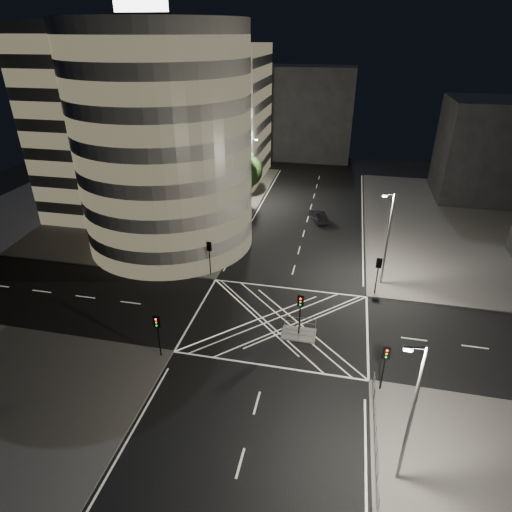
% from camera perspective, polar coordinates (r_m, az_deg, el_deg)
% --- Properties ---
extents(ground, '(120.00, 120.00, 0.00)m').
position_cam_1_polar(ground, '(40.27, 3.12, -8.77)').
color(ground, black).
rests_on(ground, ground).
extents(sidewalk_far_left, '(42.00, 42.00, 0.15)m').
position_cam_1_polar(sidewalk_far_left, '(72.01, -16.69, 7.27)').
color(sidewalk_far_left, '#5A5754').
rests_on(sidewalk_far_left, ground).
extents(central_island, '(3.00, 2.00, 0.15)m').
position_cam_1_polar(central_island, '(38.85, 5.71, -10.31)').
color(central_island, slate).
rests_on(central_island, ground).
extents(office_tower_curved, '(30.00, 29.00, 27.20)m').
position_cam_1_polar(office_tower_curved, '(57.86, -14.74, 15.69)').
color(office_tower_curved, gray).
rests_on(office_tower_curved, sidewalk_far_left).
extents(office_block_rear, '(24.00, 16.00, 22.00)m').
position_cam_1_polar(office_block_rear, '(79.70, -8.00, 18.34)').
color(office_block_rear, gray).
rests_on(office_block_rear, sidewalk_far_left).
extents(building_right_far, '(14.00, 12.00, 15.00)m').
position_cam_1_polar(building_right_far, '(76.85, 28.64, 12.29)').
color(building_right_far, black).
rests_on(building_right_far, sidewalk_far_right).
extents(building_far_end, '(18.00, 8.00, 18.00)m').
position_cam_1_polar(building_far_end, '(91.65, 6.89, 18.26)').
color(building_far_end, black).
rests_on(building_far_end, ground).
extents(tree_a, '(4.48, 4.48, 6.73)m').
position_cam_1_polar(tree_a, '(47.94, -7.46, 3.36)').
color(tree_a, black).
rests_on(tree_a, sidewalk_far_left).
extents(tree_b, '(4.45, 4.45, 7.19)m').
position_cam_1_polar(tree_b, '(52.99, -5.40, 6.46)').
color(tree_b, black).
rests_on(tree_b, sidewalk_far_left).
extents(tree_c, '(4.22, 4.22, 6.85)m').
position_cam_1_polar(tree_c, '(58.45, -3.66, 8.39)').
color(tree_c, black).
rests_on(tree_c, sidewalk_far_left).
extents(tree_d, '(5.28, 5.28, 8.39)m').
position_cam_1_polar(tree_d, '(63.66, -2.23, 10.95)').
color(tree_d, black).
rests_on(tree_d, sidewalk_far_left).
extents(tree_e, '(4.41, 4.41, 6.49)m').
position_cam_1_polar(tree_e, '(69.64, -0.98, 11.26)').
color(tree_e, black).
rests_on(tree_e, sidewalk_far_left).
extents(traffic_signal_fl, '(0.55, 0.22, 4.00)m').
position_cam_1_polar(traffic_signal_fl, '(46.16, -6.23, 0.51)').
color(traffic_signal_fl, black).
rests_on(traffic_signal_fl, sidewalk_far_left).
extents(traffic_signal_nl, '(0.55, 0.22, 4.00)m').
position_cam_1_polar(traffic_signal_nl, '(35.51, -12.98, -9.41)').
color(traffic_signal_nl, black).
rests_on(traffic_signal_nl, sidewalk_near_left).
extents(traffic_signal_fr, '(0.55, 0.22, 4.00)m').
position_cam_1_polar(traffic_signal_fr, '(44.35, 15.97, -1.70)').
color(traffic_signal_fr, black).
rests_on(traffic_signal_fr, sidewalk_far_right).
extents(traffic_signal_nr, '(0.55, 0.22, 4.00)m').
position_cam_1_polar(traffic_signal_nr, '(33.11, 16.83, -13.15)').
color(traffic_signal_nr, black).
rests_on(traffic_signal_nr, sidewalk_near_right).
extents(traffic_signal_island, '(0.55, 0.22, 4.00)m').
position_cam_1_polar(traffic_signal_island, '(37.17, 5.92, -6.86)').
color(traffic_signal_island, black).
rests_on(traffic_signal_island, central_island).
extents(street_lamp_left_near, '(1.25, 0.25, 10.00)m').
position_cam_1_polar(street_lamp_left_near, '(49.75, -5.27, 5.97)').
color(street_lamp_left_near, slate).
rests_on(street_lamp_left_near, sidewalk_far_left).
extents(street_lamp_left_far, '(1.25, 0.25, 10.00)m').
position_cam_1_polar(street_lamp_left_far, '(66.20, -0.67, 11.68)').
color(street_lamp_left_far, slate).
rests_on(street_lamp_left_far, sidewalk_far_left).
extents(street_lamp_right_far, '(1.25, 0.25, 10.00)m').
position_cam_1_polar(street_lamp_right_far, '(45.21, 17.10, 2.47)').
color(street_lamp_right_far, slate).
rests_on(street_lamp_right_far, sidewalk_far_right).
extents(street_lamp_right_near, '(1.25, 0.25, 10.00)m').
position_cam_1_polar(street_lamp_right_near, '(26.22, 19.93, -19.07)').
color(street_lamp_right_near, slate).
rests_on(street_lamp_right_near, sidewalk_near_right).
extents(railing_near_right, '(0.06, 11.70, 1.10)m').
position_cam_1_polar(railing_near_right, '(30.82, 15.76, -22.68)').
color(railing_near_right, slate).
rests_on(railing_near_right, sidewalk_near_right).
extents(railing_island_south, '(2.80, 0.06, 1.10)m').
position_cam_1_polar(railing_island_south, '(37.76, 5.58, -10.39)').
color(railing_island_south, slate).
rests_on(railing_island_south, central_island).
extents(railing_island_north, '(2.80, 0.06, 1.10)m').
position_cam_1_polar(railing_island_north, '(39.19, 5.92, -8.79)').
color(railing_island_north, slate).
rests_on(railing_island_north, central_island).
extents(sedan, '(3.08, 4.60, 1.43)m').
position_cam_1_polar(sedan, '(61.27, 8.33, 5.23)').
color(sedan, black).
rests_on(sedan, ground).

